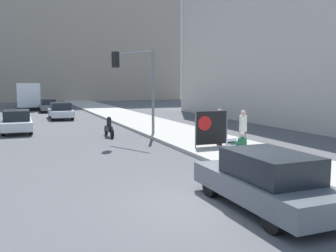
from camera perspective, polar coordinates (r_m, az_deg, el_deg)
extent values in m
plane|color=#4F4F51|center=(10.32, 6.43, -11.61)|extent=(160.00, 160.00, 0.00)
cube|color=#A8A399|center=(25.54, -0.52, -0.42)|extent=(4.43, 90.00, 0.18)
cube|color=gray|center=(72.50, -20.10, 15.85)|extent=(52.00, 12.00, 30.65)
cube|color=#BCB2A3|center=(32.23, 22.56, 12.67)|extent=(10.00, 32.00, 13.79)
cylinder|color=#474C56|center=(14.48, 11.04, -4.83)|extent=(0.03, 0.03, 0.40)
cylinder|color=#474C56|center=(14.68, 12.26, -4.70)|extent=(0.03, 0.03, 0.40)
cylinder|color=#474C56|center=(14.79, 10.27, -4.57)|extent=(0.03, 0.03, 0.40)
cylinder|color=#474C56|center=(14.98, 11.47, -4.45)|extent=(0.03, 0.03, 0.40)
cube|color=navy|center=(14.69, 11.28, -3.83)|extent=(0.40, 0.40, 0.02)
cube|color=navy|center=(14.81, 10.90, -2.95)|extent=(0.40, 0.02, 0.38)
cylinder|color=#334775|center=(14.54, 11.63, -3.55)|extent=(0.18, 0.42, 0.18)
cylinder|color=#334775|center=(14.43, 12.06, -4.89)|extent=(0.16, 0.16, 0.40)
cube|color=black|center=(14.41, 12.18, -5.52)|extent=(0.20, 0.28, 0.10)
cylinder|color=#236642|center=(14.67, 11.24, -2.78)|extent=(0.34, 0.34, 0.52)
sphere|color=beige|center=(14.62, 11.27, -1.35)|extent=(0.22, 0.22, 0.22)
cylinder|color=#236642|center=(14.42, 10.33, -2.60)|extent=(0.45, 0.09, 0.09)
cube|color=white|center=(14.30, 9.64, -2.48)|extent=(0.43, 0.02, 0.29)
cube|color=black|center=(14.29, 9.67, -2.49)|extent=(0.33, 0.01, 0.07)
cylinder|color=#334775|center=(16.93, 11.31, -2.33)|extent=(0.28, 0.28, 0.89)
cylinder|color=silver|center=(16.83, 11.37, 0.36)|extent=(0.34, 0.34, 0.71)
sphere|color=beige|center=(16.79, 11.41, 1.96)|extent=(0.23, 0.23, 0.23)
cylinder|color=#424247|center=(18.49, 7.84, -1.55)|extent=(0.28, 0.28, 0.87)
cylinder|color=black|center=(18.40, 7.88, 0.84)|extent=(0.34, 0.34, 0.69)
sphere|color=tan|center=(18.36, 7.90, 2.25)|extent=(0.23, 0.23, 0.23)
cylinder|color=slate|center=(17.61, 4.23, -0.57)|extent=(0.06, 0.06, 1.69)
cylinder|color=slate|center=(18.40, 8.92, -0.32)|extent=(0.06, 0.06, 1.69)
cube|color=black|center=(17.98, 6.63, -0.29)|extent=(1.67, 0.02, 1.59)
cylinder|color=red|center=(17.77, 5.63, 0.42)|extent=(0.70, 0.01, 0.70)
cylinder|color=slate|center=(22.51, -2.30, 5.23)|extent=(0.16, 0.16, 5.00)
cylinder|color=slate|center=(21.58, -5.05, 10.99)|extent=(1.34, 2.62, 0.11)
cube|color=black|center=(20.61, -8.01, 9.99)|extent=(0.40, 0.40, 0.84)
sphere|color=green|center=(20.60, -8.00, 9.21)|extent=(0.18, 0.18, 0.18)
cube|color=#565B60|center=(10.02, 14.55, -9.03)|extent=(1.84, 4.56, 0.56)
cube|color=black|center=(9.73, 15.29, -5.81)|extent=(1.58, 2.37, 0.66)
cylinder|color=black|center=(10.82, 6.52, -8.98)|extent=(0.22, 0.64, 0.64)
cylinder|color=black|center=(11.65, 13.62, -8.00)|extent=(0.22, 0.64, 0.64)
cylinder|color=black|center=(8.55, 15.75, -13.47)|extent=(0.22, 0.64, 0.64)
cylinder|color=black|center=(9.58, 23.62, -11.58)|extent=(0.22, 0.64, 0.64)
cube|color=white|center=(26.12, -22.03, 0.27)|extent=(1.81, 4.56, 0.55)
cube|color=black|center=(25.88, -22.09, 1.54)|extent=(1.55, 2.37, 0.65)
cylinder|color=black|center=(27.57, -23.65, 0.03)|extent=(0.22, 0.64, 0.64)
cylinder|color=black|center=(27.55, -20.35, 0.17)|extent=(0.22, 0.64, 0.64)
cylinder|color=black|center=(24.76, -23.85, -0.67)|extent=(0.22, 0.64, 0.64)
cylinder|color=black|center=(24.75, -20.18, -0.51)|extent=(0.22, 0.64, 0.64)
cube|color=silver|center=(34.73, -16.04, 1.95)|extent=(1.87, 4.57, 0.55)
cube|color=black|center=(34.51, -16.04, 2.92)|extent=(1.61, 2.38, 0.65)
cylinder|color=black|center=(36.09, -17.56, 1.71)|extent=(0.22, 0.64, 0.64)
cylinder|color=black|center=(36.24, -14.95, 1.81)|extent=(0.22, 0.64, 0.64)
cylinder|color=black|center=(33.27, -17.19, 1.33)|extent=(0.22, 0.64, 0.64)
cylinder|color=black|center=(33.44, -14.37, 1.44)|extent=(0.22, 0.64, 0.64)
cube|color=#565B60|center=(43.35, -17.81, 2.76)|extent=(1.73, 4.19, 0.53)
cube|color=black|center=(43.15, -17.82, 3.52)|extent=(1.48, 2.18, 0.63)
cylinder|color=black|center=(44.61, -18.88, 2.54)|extent=(0.22, 0.64, 0.64)
cylinder|color=black|center=(44.71, -16.96, 2.62)|extent=(0.22, 0.64, 0.64)
cylinder|color=black|center=(42.02, -18.70, 2.32)|extent=(0.22, 0.64, 0.64)
cylinder|color=black|center=(42.13, -16.66, 2.40)|extent=(0.22, 0.64, 0.64)
cube|color=silver|center=(50.75, -20.62, 4.60)|extent=(2.49, 12.05, 2.71)
cube|color=black|center=(50.75, -20.63, 4.77)|extent=(2.51, 11.45, 0.88)
cylinder|color=black|center=(54.52, -21.80, 3.32)|extent=(0.30, 1.04, 1.04)
cylinder|color=black|center=(54.57, -19.50, 3.41)|extent=(0.30, 1.04, 1.04)
cylinder|color=black|center=(47.07, -21.79, 2.87)|extent=(0.30, 1.04, 1.04)
cylinder|color=black|center=(47.11, -19.13, 2.98)|extent=(0.30, 1.04, 1.04)
cube|color=black|center=(22.62, -8.99, -0.42)|extent=(0.24, 0.94, 0.32)
cylinder|color=black|center=(22.53, -8.97, 0.42)|extent=(0.28, 0.28, 0.54)
sphere|color=black|center=(22.50, -8.99, 1.13)|extent=(0.24, 0.24, 0.24)
cylinder|color=black|center=(23.40, -9.41, -0.63)|extent=(0.10, 0.60, 0.60)
cylinder|color=black|center=(21.88, -8.52, -1.12)|extent=(0.10, 0.60, 0.60)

